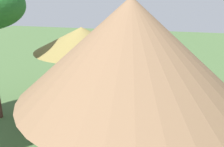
{
  "coord_description": "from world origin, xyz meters",
  "views": [
    {
      "loc": [
        -1.94,
        11.83,
        4.94
      ],
      "look_at": [
        0.53,
        0.72,
        1.0
      ],
      "focal_mm": 40.7,
      "sensor_mm": 36.0,
      "label": 1
    }
  ],
  "objects_px": {
    "thatched_hut": "(129,85)",
    "striped_lounge_chair": "(139,92)",
    "patio_chair_near_lawn": "(63,86)",
    "standing_watcher": "(161,56)",
    "patio_chair_east_end": "(97,83)",
    "zebra_by_umbrella": "(180,67)",
    "patio_dining_table": "(84,89)",
    "patio_chair_west_end": "(69,104)",
    "patio_chair_near_hut": "(109,97)",
    "zebra_nearest_camera": "(122,62)",
    "shade_umbrella": "(82,39)",
    "guest_beside_umbrella": "(52,94)"
  },
  "relations": [
    {
      "from": "patio_chair_west_end",
      "to": "patio_chair_near_lawn",
      "type": "height_order",
      "value": "same"
    },
    {
      "from": "thatched_hut",
      "to": "patio_chair_near_hut",
      "type": "height_order",
      "value": "thatched_hut"
    },
    {
      "from": "patio_chair_near_lawn",
      "to": "shade_umbrella",
      "type": "bearing_deg",
      "value": 90.0
    },
    {
      "from": "patio_chair_near_lawn",
      "to": "standing_watcher",
      "type": "xyz_separation_m",
      "value": [
        -4.31,
        -4.72,
        0.47
      ]
    },
    {
      "from": "patio_dining_table",
      "to": "patio_chair_west_end",
      "type": "distance_m",
      "value": 1.26
    },
    {
      "from": "patio_chair_near_hut",
      "to": "patio_chair_east_end",
      "type": "relative_size",
      "value": 1.0
    },
    {
      "from": "guest_beside_umbrella",
      "to": "standing_watcher",
      "type": "bearing_deg",
      "value": -71.42
    },
    {
      "from": "patio_chair_near_hut",
      "to": "striped_lounge_chair",
      "type": "distance_m",
      "value": 1.77
    },
    {
      "from": "patio_chair_west_end",
      "to": "patio_chair_east_end",
      "type": "distance_m",
      "value": 2.51
    },
    {
      "from": "patio_chair_near_lawn",
      "to": "zebra_by_umbrella",
      "type": "relative_size",
      "value": 0.43
    },
    {
      "from": "patio_chair_east_end",
      "to": "zebra_by_umbrella",
      "type": "distance_m",
      "value": 4.34
    },
    {
      "from": "thatched_hut",
      "to": "striped_lounge_chair",
      "type": "xyz_separation_m",
      "value": [
        0.28,
        -4.98,
        -2.32
      ]
    },
    {
      "from": "guest_beside_umbrella",
      "to": "zebra_nearest_camera",
      "type": "height_order",
      "value": "guest_beside_umbrella"
    },
    {
      "from": "patio_chair_near_hut",
      "to": "standing_watcher",
      "type": "relative_size",
      "value": 0.54
    },
    {
      "from": "patio_chair_near_hut",
      "to": "patio_chair_near_lawn",
      "type": "bearing_deg",
      "value": 86.12
    },
    {
      "from": "thatched_hut",
      "to": "patio_chair_near_lawn",
      "type": "bearing_deg",
      "value": -49.23
    },
    {
      "from": "patio_chair_east_end",
      "to": "zebra_nearest_camera",
      "type": "relative_size",
      "value": 0.45
    },
    {
      "from": "thatched_hut",
      "to": "guest_beside_umbrella",
      "type": "xyz_separation_m",
      "value": [
        3.32,
        -2.36,
        -1.58
      ]
    },
    {
      "from": "standing_watcher",
      "to": "striped_lounge_chair",
      "type": "height_order",
      "value": "standing_watcher"
    },
    {
      "from": "patio_dining_table",
      "to": "patio_chair_west_end",
      "type": "height_order",
      "value": "patio_chair_west_end"
    },
    {
      "from": "patio_dining_table",
      "to": "patio_chair_west_end",
      "type": "xyz_separation_m",
      "value": [
        0.18,
        1.24,
        -0.14
      ]
    },
    {
      "from": "zebra_nearest_camera",
      "to": "shade_umbrella",
      "type": "bearing_deg",
      "value": 18.27
    },
    {
      "from": "patio_chair_near_lawn",
      "to": "zebra_by_umbrella",
      "type": "bearing_deg",
      "value": 137.15
    },
    {
      "from": "patio_chair_near_hut",
      "to": "striped_lounge_chair",
      "type": "bearing_deg",
      "value": -24.87
    },
    {
      "from": "thatched_hut",
      "to": "zebra_by_umbrella",
      "type": "xyz_separation_m",
      "value": [
        -1.59,
        -6.95,
        -1.58
      ]
    },
    {
      "from": "shade_umbrella",
      "to": "patio_chair_west_end",
      "type": "distance_m",
      "value": 2.67
    },
    {
      "from": "thatched_hut",
      "to": "zebra_nearest_camera",
      "type": "distance_m",
      "value": 7.63
    },
    {
      "from": "patio_chair_near_lawn",
      "to": "standing_watcher",
      "type": "distance_m",
      "value": 6.41
    },
    {
      "from": "standing_watcher",
      "to": "shade_umbrella",
      "type": "bearing_deg",
      "value": 78.08
    },
    {
      "from": "shade_umbrella",
      "to": "patio_dining_table",
      "type": "distance_m",
      "value": 2.21
    },
    {
      "from": "standing_watcher",
      "to": "patio_chair_near_hut",
      "type": "bearing_deg",
      "value": 89.96
    },
    {
      "from": "zebra_by_umbrella",
      "to": "patio_chair_near_hut",
      "type": "bearing_deg",
      "value": 52.49
    },
    {
      "from": "thatched_hut",
      "to": "standing_watcher",
      "type": "relative_size",
      "value": 3.35
    },
    {
      "from": "thatched_hut",
      "to": "patio_chair_west_end",
      "type": "xyz_separation_m",
      "value": [
        2.76,
        -2.66,
        -2.05
      ]
    },
    {
      "from": "thatched_hut",
      "to": "patio_chair_near_hut",
      "type": "relative_size",
      "value": 6.17
    },
    {
      "from": "shade_umbrella",
      "to": "patio_chair_near_lawn",
      "type": "distance_m",
      "value": 2.67
    },
    {
      "from": "patio_chair_east_end",
      "to": "zebra_nearest_camera",
      "type": "xyz_separation_m",
      "value": [
        -0.83,
        -2.19,
        0.47
      ]
    },
    {
      "from": "patio_dining_table",
      "to": "patio_chair_east_end",
      "type": "xyz_separation_m",
      "value": [
        -0.26,
        -1.23,
        -0.14
      ]
    },
    {
      "from": "patio_chair_east_end",
      "to": "zebra_nearest_camera",
      "type": "height_order",
      "value": "zebra_nearest_camera"
    },
    {
      "from": "thatched_hut",
      "to": "patio_chair_west_end",
      "type": "relative_size",
      "value": 6.17
    },
    {
      "from": "patio_chair_near_lawn",
      "to": "standing_watcher",
      "type": "bearing_deg",
      "value": 158.82
    },
    {
      "from": "shade_umbrella",
      "to": "patio_chair_near_hut",
      "type": "bearing_deg",
      "value": 166.57
    },
    {
      "from": "patio_dining_table",
      "to": "guest_beside_umbrella",
      "type": "xyz_separation_m",
      "value": [
        0.74,
        1.54,
        0.33
      ]
    },
    {
      "from": "thatched_hut",
      "to": "zebra_by_umbrella",
      "type": "relative_size",
      "value": 2.66
    },
    {
      "from": "patio_dining_table",
      "to": "patio_chair_near_hut",
      "type": "xyz_separation_m",
      "value": [
        -1.22,
        0.29,
        -0.14
      ]
    },
    {
      "from": "thatched_hut",
      "to": "patio_chair_east_end",
      "type": "height_order",
      "value": "thatched_hut"
    },
    {
      "from": "shade_umbrella",
      "to": "patio_chair_east_end",
      "type": "bearing_deg",
      "value": -102.03
    },
    {
      "from": "patio_chair_near_lawn",
      "to": "standing_watcher",
      "type": "height_order",
      "value": "standing_watcher"
    },
    {
      "from": "thatched_hut",
      "to": "zebra_by_umbrella",
      "type": "distance_m",
      "value": 7.3
    },
    {
      "from": "thatched_hut",
      "to": "patio_chair_east_end",
      "type": "xyz_separation_m",
      "value": [
        2.32,
        -5.12,
        -2.05
      ]
    }
  ]
}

